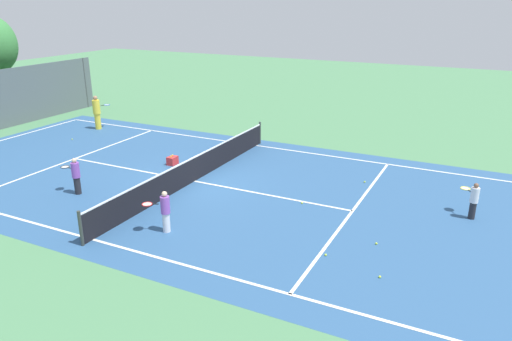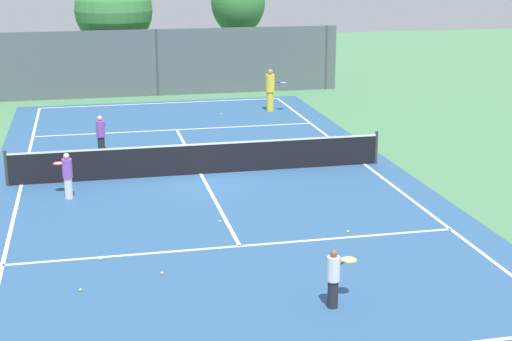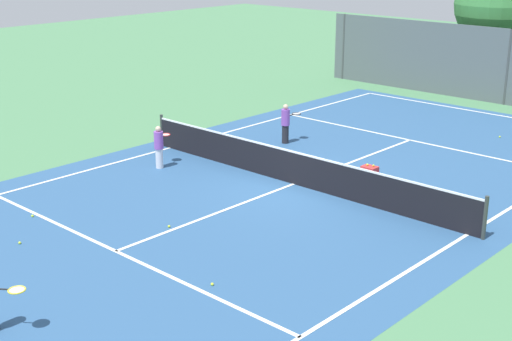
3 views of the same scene
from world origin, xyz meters
TOP-DOWN VIEW (x-y plane):
  - ground_plane at (0.00, 0.00)m, footprint 80.00×80.00m
  - court_surface at (0.00, 0.00)m, footprint 13.00×25.00m
  - tennis_net at (0.00, 0.00)m, footprint 11.90×0.10m
  - perimeter_fence at (0.00, 14.00)m, footprint 18.00×0.12m
  - tree_0 at (-1.84, 16.44)m, footprint 3.86×3.86m
  - player_2 at (-3.00, 3.15)m, footprint 0.35×0.87m
  - player_3 at (-4.08, -1.64)m, footprint 0.62×0.85m
  - ball_crate at (1.30, 1.97)m, footprint 0.46×0.34m
  - tennis_ball_0 at (2.86, -6.07)m, footprint 0.07×0.07m
  - tennis_ball_1 at (-2.01, -7.69)m, footprint 0.07×0.07m
  - tennis_ball_2 at (2.20, 8.87)m, footprint 0.07×0.07m
  - tennis_ball_3 at (-3.31, -6.57)m, footprint 0.07×0.07m
  - tennis_ball_5 at (-0.18, -4.63)m, footprint 0.07×0.07m

SIDE VIEW (x-z plane):
  - ground_plane at x=0.00m, z-range 0.00..0.00m
  - court_surface at x=0.00m, z-range 0.00..0.01m
  - tennis_ball_0 at x=2.86m, z-range 0.00..0.07m
  - tennis_ball_1 at x=-2.01m, z-range 0.00..0.07m
  - tennis_ball_2 at x=2.20m, z-range 0.00..0.07m
  - tennis_ball_3 at x=-3.31m, z-range 0.00..0.07m
  - tennis_ball_5 at x=-0.18m, z-range 0.00..0.07m
  - ball_crate at x=1.30m, z-range -0.03..0.40m
  - tennis_net at x=0.00m, z-range -0.04..1.06m
  - player_3 at x=-4.08m, z-range 0.03..1.37m
  - player_2 at x=-3.00m, z-range 0.03..1.41m
  - perimeter_fence at x=0.00m, z-range 0.00..3.20m
  - tree_0 at x=-1.84m, z-range 0.99..6.85m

